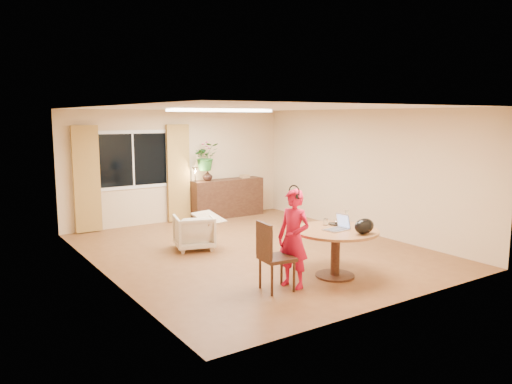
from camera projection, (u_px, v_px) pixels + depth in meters
floor at (255, 250)px, 9.22m from camera, size 6.50×6.50×0.00m
ceiling at (255, 108)px, 8.83m from camera, size 6.50×6.50×0.00m
wall_back at (178, 166)px, 11.69m from camera, size 5.50×0.00×5.50m
wall_left at (103, 193)px, 7.51m from camera, size 0.00×6.50×6.50m
wall_right at (363, 171)px, 10.53m from camera, size 0.00×6.50×6.50m
window at (133, 160)px, 11.05m from camera, size 1.70×0.03×1.30m
curtain_left at (87, 179)px, 10.46m from camera, size 0.55×0.08×2.25m
curtain_right at (178, 173)px, 11.61m from camera, size 0.55×0.08×2.25m
ceiling_panel at (221, 110)px, 9.82m from camera, size 2.20×0.35×0.05m
dining_table at (336, 240)px, 7.62m from camera, size 1.31×1.31×0.74m
dining_chair at (277, 256)px, 7.03m from camera, size 0.53×0.49×1.00m
child at (294, 239)px, 7.14m from camera, size 0.60×0.47×1.43m
laptop at (336, 222)px, 7.53m from camera, size 0.40×0.29×0.25m
tumbler at (326, 222)px, 7.89m from camera, size 0.08×0.08×0.10m
wine_glass at (347, 217)px, 8.03m from camera, size 0.09×0.09×0.21m
pot_lid at (336, 223)px, 7.95m from camera, size 0.31×0.31×0.04m
handbag at (364, 226)px, 7.29m from camera, size 0.36×0.23×0.23m
armchair at (194, 232)px, 9.27m from camera, size 0.85×0.87×0.64m
throw at (209, 213)px, 9.29m from camera, size 0.56×0.63×0.03m
sideboard at (227, 198)px, 12.26m from camera, size 1.86×0.45×0.93m
vase at (208, 176)px, 11.88m from camera, size 0.30×0.30×0.25m
bouquet at (206, 157)px, 11.79m from camera, size 0.66×0.60×0.66m
book_stack at (245, 176)px, 12.47m from camera, size 0.23×0.18×0.09m
desk_lamp at (195, 174)px, 11.64m from camera, size 0.17×0.17×0.36m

